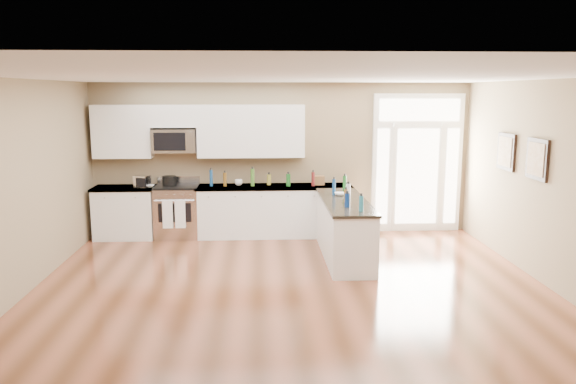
{
  "coord_description": "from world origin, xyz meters",
  "views": [
    {
      "loc": [
        -0.42,
        -6.42,
        2.63
      ],
      "look_at": [
        0.01,
        2.0,
        1.12
      ],
      "focal_mm": 35.0,
      "sensor_mm": 36.0,
      "label": 1
    }
  ],
  "objects_px": {
    "peninsula_cabinet": "(344,231)",
    "toaster_oven": "(142,182)",
    "kitchen_range": "(177,211)",
    "stockpot": "(169,180)"
  },
  "relations": [
    {
      "from": "peninsula_cabinet",
      "to": "toaster_oven",
      "type": "bearing_deg",
      "value": 158.47
    },
    {
      "from": "peninsula_cabinet",
      "to": "kitchen_range",
      "type": "distance_m",
      "value": 3.2
    },
    {
      "from": "peninsula_cabinet",
      "to": "toaster_oven",
      "type": "height_order",
      "value": "toaster_oven"
    },
    {
      "from": "kitchen_range",
      "to": "toaster_oven",
      "type": "distance_m",
      "value": 0.83
    },
    {
      "from": "stockpot",
      "to": "kitchen_range",
      "type": "bearing_deg",
      "value": -17.48
    },
    {
      "from": "peninsula_cabinet",
      "to": "stockpot",
      "type": "relative_size",
      "value": 9.32
    },
    {
      "from": "kitchen_range",
      "to": "stockpot",
      "type": "relative_size",
      "value": 4.34
    },
    {
      "from": "stockpot",
      "to": "toaster_oven",
      "type": "relative_size",
      "value": 0.98
    },
    {
      "from": "peninsula_cabinet",
      "to": "stockpot",
      "type": "xyz_separation_m",
      "value": [
        -2.99,
        1.49,
        0.61
      ]
    },
    {
      "from": "kitchen_range",
      "to": "toaster_oven",
      "type": "xyz_separation_m",
      "value": [
        -0.59,
        -0.09,
        0.57
      ]
    }
  ]
}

